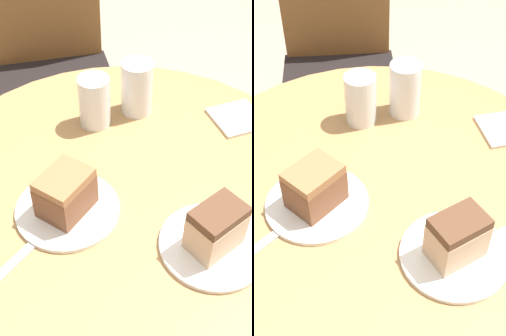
% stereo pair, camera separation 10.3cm
% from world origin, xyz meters
% --- Properties ---
extents(ground_plane, '(8.00, 8.00, 0.00)m').
position_xyz_m(ground_plane, '(0.00, 0.00, 0.00)').
color(ground_plane, tan).
extents(table, '(0.95, 0.95, 0.71)m').
position_xyz_m(table, '(0.00, 0.00, 0.52)').
color(table, tan).
rests_on(table, ground_plane).
extents(chair, '(0.50, 0.47, 1.00)m').
position_xyz_m(chair, '(0.07, 0.87, 0.52)').
color(chair, brown).
rests_on(chair, ground_plane).
extents(plate_near, '(0.22, 0.22, 0.01)m').
position_xyz_m(plate_near, '(-0.15, -0.03, 0.72)').
color(plate_near, white).
rests_on(plate_near, table).
extents(plate_far, '(0.21, 0.21, 0.01)m').
position_xyz_m(plate_far, '(0.09, -0.23, 0.72)').
color(plate_far, white).
rests_on(plate_far, table).
extents(cake_slice_near, '(0.14, 0.13, 0.10)m').
position_xyz_m(cake_slice_near, '(-0.15, -0.03, 0.77)').
color(cake_slice_near, brown).
rests_on(cake_slice_near, plate_near).
extents(cake_slice_far, '(0.12, 0.10, 0.10)m').
position_xyz_m(cake_slice_far, '(0.09, -0.23, 0.77)').
color(cake_slice_far, beige).
rests_on(cake_slice_far, plate_far).
extents(glass_lemonade, '(0.08, 0.08, 0.13)m').
position_xyz_m(glass_lemonade, '(0.01, 0.22, 0.77)').
color(glass_lemonade, beige).
rests_on(glass_lemonade, table).
extents(glass_water, '(0.08, 0.08, 0.14)m').
position_xyz_m(glass_water, '(0.13, 0.23, 0.78)').
color(glass_water, silver).
rests_on(glass_water, table).
extents(napkin_stack, '(0.13, 0.13, 0.01)m').
position_xyz_m(napkin_stack, '(0.35, 0.09, 0.72)').
color(napkin_stack, silver).
rests_on(napkin_stack, table).
extents(fork, '(0.17, 0.11, 0.00)m').
position_xyz_m(fork, '(-0.27, -0.11, 0.72)').
color(fork, silver).
rests_on(fork, table).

